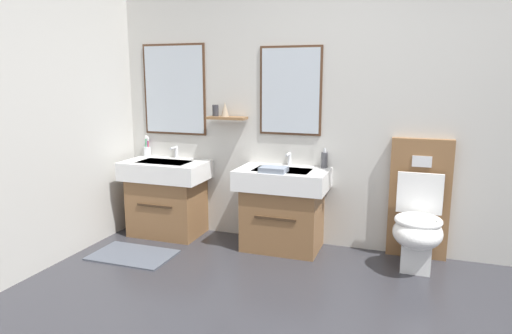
# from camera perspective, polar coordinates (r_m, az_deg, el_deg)

# --- Properties ---
(wall_back) EXTENTS (5.07, 0.60, 2.79)m
(wall_back) POSITION_cam_1_polar(r_m,az_deg,el_deg) (3.97, 15.41, 9.53)
(wall_back) COLOR beige
(wall_back) RESTS_ON ground
(bath_mat) EXTENTS (0.68, 0.44, 0.01)m
(bath_mat) POSITION_cam_1_polar(r_m,az_deg,el_deg) (4.07, -15.13, -10.56)
(bath_mat) COLOR #474C56
(bath_mat) RESTS_ON ground
(vanity_sink_left) EXTENTS (0.78, 0.50, 0.71)m
(vanity_sink_left) POSITION_cam_1_polar(r_m,az_deg,el_deg) (4.43, -11.02, -3.48)
(vanity_sink_left) COLOR brown
(vanity_sink_left) RESTS_ON ground
(tap_on_left_sink) EXTENTS (0.03, 0.13, 0.11)m
(tap_on_left_sink) POSITION_cam_1_polar(r_m,az_deg,el_deg) (4.50, -10.04, 2.01)
(tap_on_left_sink) COLOR silver
(tap_on_left_sink) RESTS_ON vanity_sink_left
(vanity_sink_right) EXTENTS (0.78, 0.50, 0.71)m
(vanity_sink_right) POSITION_cam_1_polar(r_m,az_deg,el_deg) (3.99, 3.35, -4.92)
(vanity_sink_right) COLOR brown
(vanity_sink_right) RESTS_ON ground
(tap_on_right_sink) EXTENTS (0.03, 0.13, 0.11)m
(tap_on_right_sink) POSITION_cam_1_polar(r_m,az_deg,el_deg) (4.07, 4.13, 1.19)
(tap_on_right_sink) COLOR silver
(tap_on_right_sink) RESTS_ON vanity_sink_right
(toilet) EXTENTS (0.48, 0.62, 1.00)m
(toilet) POSITION_cam_1_polar(r_m,az_deg,el_deg) (3.86, 19.59, -6.18)
(toilet) COLOR brown
(toilet) RESTS_ON ground
(toothbrush_cup) EXTENTS (0.07, 0.07, 0.21)m
(toothbrush_cup) POSITION_cam_1_polar(r_m,az_deg,el_deg) (4.65, -13.43, 2.04)
(toothbrush_cup) COLOR silver
(toothbrush_cup) RESTS_ON vanity_sink_left
(soap_dispenser) EXTENTS (0.06, 0.06, 0.17)m
(soap_dispenser) POSITION_cam_1_polar(r_m,az_deg,el_deg) (4.00, 8.53, 0.93)
(soap_dispenser) COLOR #4C4C51
(soap_dispenser) RESTS_ON vanity_sink_right
(folded_hand_towel) EXTENTS (0.22, 0.16, 0.04)m
(folded_hand_towel) POSITION_cam_1_polar(r_m,az_deg,el_deg) (3.78, 2.21, -0.32)
(folded_hand_towel) COLOR gray
(folded_hand_towel) RESTS_ON vanity_sink_right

